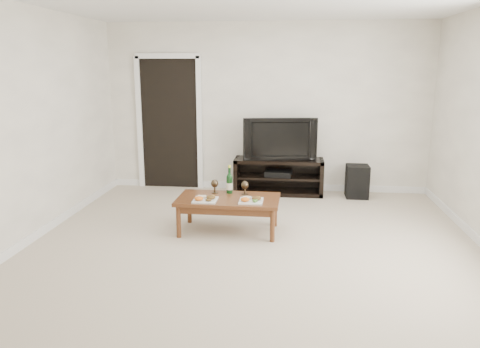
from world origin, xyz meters
The scene contains 13 objects.
floor centered at (0.00, 0.00, 0.00)m, with size 5.50×5.50×0.00m, color beige.
back_wall centered at (0.00, 2.77, 1.30)m, with size 5.00×0.04×2.60m, color white.
doorway centered at (-1.55, 2.73, 1.02)m, with size 0.90×0.02×2.05m, color black.
media_console centered at (0.21, 2.50, 0.28)m, with size 1.36×0.45×0.55m, color black.
television centered at (0.21, 2.50, 0.87)m, with size 1.11×0.15×0.64m, color black.
av_receiver centered at (0.21, 2.48, 0.33)m, with size 0.40×0.30×0.08m, color black.
subwoofer centered at (1.39, 2.42, 0.25)m, with size 0.33×0.33×0.49m, color black.
coffee_table centered at (-0.33, 0.71, 0.21)m, with size 1.20×0.66×0.42m, color brown.
plate_left centered at (-0.58, 0.56, 0.45)m, with size 0.27×0.27×0.07m, color white.
plate_right centered at (-0.05, 0.58, 0.45)m, with size 0.27×0.27×0.07m, color white.
wine_bottle centered at (-0.35, 0.93, 0.59)m, with size 0.07×0.07×0.35m, color #0D3312.
goblet_left centered at (-0.53, 0.91, 0.51)m, with size 0.09×0.09×0.17m, color #3D3121, non-canonical shape.
goblet_right centered at (-0.15, 0.88, 0.51)m, with size 0.09×0.09×0.17m, color #3D3121, non-canonical shape.
Camera 1 is at (0.39, -4.56, 1.95)m, focal length 35.00 mm.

